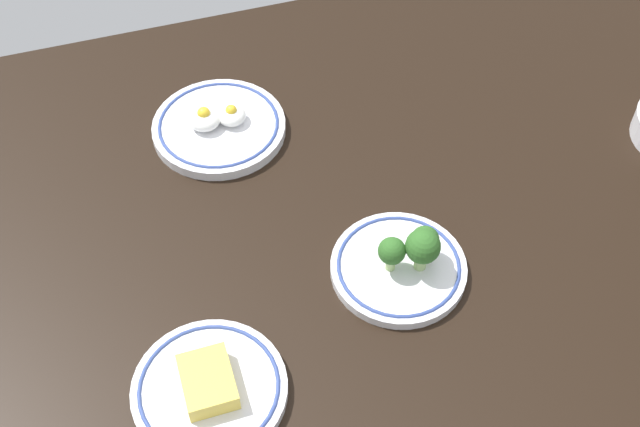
% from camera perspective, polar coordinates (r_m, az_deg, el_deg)
% --- Properties ---
extents(dining_table, '(1.54, 0.96, 0.04)m').
position_cam_1_polar(dining_table, '(1.11, 0.00, -1.30)').
color(dining_table, black).
rests_on(dining_table, ground).
extents(plate_eggs, '(0.20, 0.20, 0.05)m').
position_cam_1_polar(plate_eggs, '(1.21, -7.11, 6.11)').
color(plate_eggs, silver).
rests_on(plate_eggs, dining_table).
extents(plate_broccoli, '(0.17, 0.17, 0.08)m').
position_cam_1_polar(plate_broccoli, '(1.04, 5.83, -3.40)').
color(plate_broccoli, silver).
rests_on(plate_broccoli, dining_table).
extents(plate_cheese, '(0.18, 0.18, 0.04)m').
position_cam_1_polar(plate_cheese, '(0.96, -7.75, -12.00)').
color(plate_cheese, silver).
rests_on(plate_cheese, dining_table).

